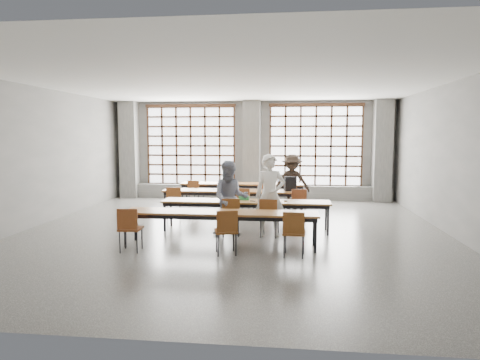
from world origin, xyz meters
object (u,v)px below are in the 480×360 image
object	(u,v)px
chair_mid_right	(298,201)
desk_row_c	(246,203)
chair_front_left	(230,213)
chair_near_mid	(226,228)
student_back	(292,182)
green_box	(244,198)
plastic_bag	(270,179)
laptop_front	(269,198)
red_pouch	(131,226)
chair_mid_left	(174,199)
laptop_back	(283,181)
chair_near_left	(129,225)
chair_back_mid	(266,192)
chair_mid_centre	(244,200)
desk_row_b	(233,192)
chair_back_right	(291,192)
student_male	(270,196)
chair_front_right	(269,214)
desk_row_d	(220,215)
chair_near_right	(294,229)
mouse	(286,201)
backpack	(290,184)
desk_row_a	(242,185)
chair_back_left	(195,191)
student_female	(231,198)
phone	(253,201)

from	to	relation	value
chair_mid_right	desk_row_c	bearing A→B (deg)	-135.19
chair_front_left	chair_near_mid	xyz separation A→B (m)	(0.13, -1.52, 0.00)
student_back	green_box	world-z (taller)	student_back
plastic_bag	chair_front_left	bearing A→B (deg)	-99.09
laptop_front	red_pouch	bearing A→B (deg)	-140.33
chair_mid_right	chair_front_left	world-z (taller)	same
chair_mid_left	green_box	distance (m)	2.40
laptop_back	chair_near_left	bearing A→B (deg)	-116.09
chair_back_mid	chair_front_left	world-z (taller)	same
chair_back_mid	chair_mid_centre	size ratio (longest dim) A/B	1.00
desk_row_b	laptop_back	size ratio (longest dim) A/B	8.78
chair_back_mid	laptop_front	world-z (taller)	laptop_front
chair_mid_centre	chair_near_left	xyz separation A→B (m)	(-1.91, -3.42, 0.00)
laptop_back	chair_near_mid	bearing A→B (deg)	-99.49
chair_back_right	green_box	xyz separation A→B (m)	(-1.15, -2.98, 0.24)
student_male	laptop_back	xyz separation A→B (m)	(0.24, 4.29, -0.14)
chair_near_left	student_male	distance (m)	3.16
chair_back_right	chair_front_right	world-z (taller)	same
desk_row_d	red_pouch	bearing A→B (deg)	-162.07
desk_row_d	laptop_front	distance (m)	1.88
chair_back_right	chair_near_right	size ratio (longest dim) A/B	1.00
chair_mid_left	desk_row_b	bearing A→B (deg)	21.64
student_male	mouse	bearing A→B (deg)	42.38
chair_near_mid	chair_front_right	bearing A→B (deg)	63.95
chair_back_right	laptop_front	xyz separation A→B (m)	(-0.54, -2.95, 0.25)
laptop_front	backpack	size ratio (longest dim) A/B	0.96
desk_row_a	chair_back_right	distance (m)	1.71
chair_front_right	chair_near_right	xyz separation A→B (m)	(0.53, -1.52, 0.00)
student_male	plastic_bag	xyz separation A→B (m)	(-0.19, 4.24, -0.06)
chair_back_left	chair_mid_right	size ratio (longest dim) A/B	1.00
chair_back_right	backpack	bearing A→B (deg)	-92.02
chair_front_left	backpack	size ratio (longest dim) A/B	2.20
student_male	chair_back_mid	bearing A→B (deg)	82.85
chair_back_mid	chair_near_right	world-z (taller)	same
green_box	plastic_bag	bearing A→B (deg)	82.76
student_female	backpack	distance (m)	2.79
chair_back_mid	student_male	world-z (taller)	student_male
desk_row_a	chair_near_right	world-z (taller)	chair_near_right
desk_row_d	chair_back_left	xyz separation A→B (m)	(-1.53, 4.58, -0.13)
chair_back_mid	phone	bearing A→B (deg)	-92.68
chair_back_right	laptop_back	xyz separation A→B (m)	(-0.26, 0.73, 0.25)
chair_back_right	student_female	world-z (taller)	student_female
phone	chair_near_mid	bearing A→B (deg)	-99.27
chair_mid_right	laptop_back	size ratio (longest dim) A/B	1.93
mouse	plastic_bag	distance (m)	3.80
desk_row_b	chair_near_left	world-z (taller)	chair_near_left
chair_near_left	phone	size ratio (longest dim) A/B	6.77
chair_back_mid	chair_mid_right	distance (m)	2.03
chair_front_left	backpack	bearing A→B (deg)	62.42
desk_row_b	plastic_bag	size ratio (longest dim) A/B	13.99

